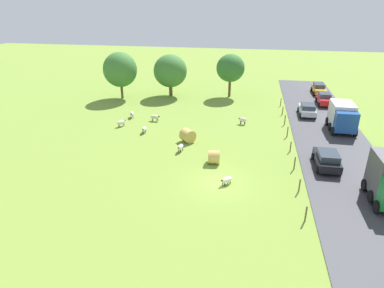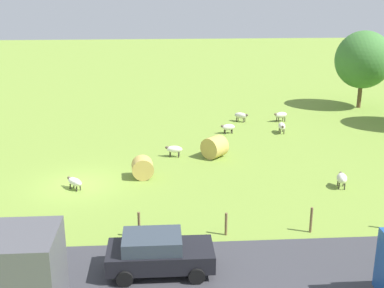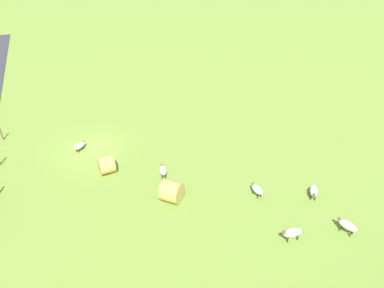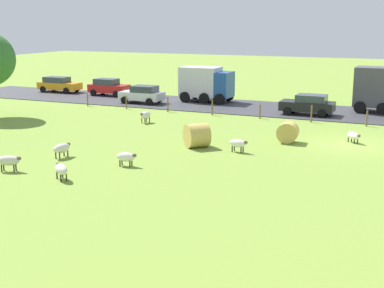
{
  "view_description": "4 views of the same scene",
  "coord_description": "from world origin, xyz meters",
  "px_view_note": "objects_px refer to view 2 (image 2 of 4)",
  "views": [
    {
      "loc": [
        2.14,
        -24.92,
        14.63
      ],
      "look_at": [
        -3.19,
        5.21,
        1.13
      ],
      "focal_mm": 31.51,
      "sensor_mm": 36.0,
      "label": 1
    },
    {
      "loc": [
        27.09,
        4.64,
        10.96
      ],
      "look_at": [
        -4.17,
        6.78,
        0.96
      ],
      "focal_mm": 46.97,
      "sensor_mm": 36.0,
      "label": 2
    },
    {
      "loc": [
        1.1,
        25.35,
        15.59
      ],
      "look_at": [
        -7.72,
        3.05,
        0.5
      ],
      "focal_mm": 33.06,
      "sensor_mm": 36.0,
      "label": 3
    },
    {
      "loc": [
        -33.11,
        -3.99,
        7.36
      ],
      "look_at": [
        -5.43,
        8.06,
        0.47
      ],
      "focal_mm": 50.6,
      "sensor_mm": 36.0,
      "label": 4
    }
  ],
  "objects_px": {
    "sheep_0": "(282,126)",
    "sheep_4": "(241,116)",
    "sheep_5": "(342,178)",
    "car_3": "(158,252)",
    "sheep_2": "(174,149)",
    "tree_0": "(363,60)",
    "hay_bale_1": "(215,147)",
    "sheep_1": "(228,127)",
    "hay_bale_0": "(143,168)",
    "sheep_3": "(281,115)",
    "sheep_6": "(75,182)"
  },
  "relations": [
    {
      "from": "sheep_0",
      "to": "sheep_4",
      "type": "distance_m",
      "value": 4.38
    },
    {
      "from": "sheep_0",
      "to": "sheep_4",
      "type": "relative_size",
      "value": 1.07
    },
    {
      "from": "sheep_5",
      "to": "car_3",
      "type": "bearing_deg",
      "value": -52.05
    },
    {
      "from": "sheep_2",
      "to": "sheep_4",
      "type": "relative_size",
      "value": 0.97
    },
    {
      "from": "sheep_0",
      "to": "tree_0",
      "type": "xyz_separation_m",
      "value": [
        -7.85,
        9.18,
        3.89
      ]
    },
    {
      "from": "sheep_4",
      "to": "sheep_2",
      "type": "bearing_deg",
      "value": -34.34
    },
    {
      "from": "sheep_2",
      "to": "tree_0",
      "type": "bearing_deg",
      "value": 126.2
    },
    {
      "from": "sheep_2",
      "to": "hay_bale_1",
      "type": "height_order",
      "value": "hay_bale_1"
    },
    {
      "from": "sheep_5",
      "to": "sheep_1",
      "type": "bearing_deg",
      "value": -156.34
    },
    {
      "from": "hay_bale_0",
      "to": "car_3",
      "type": "relative_size",
      "value": 0.3
    },
    {
      "from": "sheep_0",
      "to": "hay_bale_0",
      "type": "relative_size",
      "value": 1.02
    },
    {
      "from": "car_3",
      "to": "tree_0",
      "type": "bearing_deg",
      "value": 145.14
    },
    {
      "from": "sheep_0",
      "to": "sheep_3",
      "type": "relative_size",
      "value": 1.02
    },
    {
      "from": "sheep_0",
      "to": "sheep_6",
      "type": "relative_size",
      "value": 1.21
    },
    {
      "from": "hay_bale_0",
      "to": "car_3",
      "type": "xyz_separation_m",
      "value": [
        10.34,
        0.89,
        0.26
      ]
    },
    {
      "from": "sheep_1",
      "to": "hay_bale_0",
      "type": "bearing_deg",
      "value": -35.41
    },
    {
      "from": "hay_bale_1",
      "to": "sheep_3",
      "type": "bearing_deg",
      "value": 142.99
    },
    {
      "from": "sheep_1",
      "to": "hay_bale_0",
      "type": "distance_m",
      "value": 10.89
    },
    {
      "from": "sheep_0",
      "to": "hay_bale_0",
      "type": "xyz_separation_m",
      "value": [
        8.73,
        -10.45,
        0.1
      ]
    },
    {
      "from": "sheep_0",
      "to": "tree_0",
      "type": "height_order",
      "value": "tree_0"
    },
    {
      "from": "sheep_6",
      "to": "car_3",
      "type": "xyz_separation_m",
      "value": [
        8.84,
        4.63,
        0.45
      ]
    },
    {
      "from": "sheep_3",
      "to": "tree_0",
      "type": "distance_m",
      "value": 10.33
    },
    {
      "from": "tree_0",
      "to": "car_3",
      "type": "relative_size",
      "value": 1.68
    },
    {
      "from": "sheep_0",
      "to": "sheep_3",
      "type": "distance_m",
      "value": 3.42
    },
    {
      "from": "sheep_2",
      "to": "hay_bale_1",
      "type": "relative_size",
      "value": 0.83
    },
    {
      "from": "sheep_2",
      "to": "car_3",
      "type": "distance_m",
      "value": 14.05
    },
    {
      "from": "sheep_4",
      "to": "tree_0",
      "type": "height_order",
      "value": "tree_0"
    },
    {
      "from": "sheep_1",
      "to": "sheep_5",
      "type": "xyz_separation_m",
      "value": [
        11.17,
        4.89,
        0.08
      ]
    },
    {
      "from": "tree_0",
      "to": "sheep_1",
      "type": "bearing_deg",
      "value": -59.97
    },
    {
      "from": "sheep_6",
      "to": "hay_bale_1",
      "type": "height_order",
      "value": "hay_bale_1"
    },
    {
      "from": "sheep_0",
      "to": "sheep_3",
      "type": "xyz_separation_m",
      "value": [
        -3.34,
        0.72,
        0.02
      ]
    },
    {
      "from": "hay_bale_1",
      "to": "car_3",
      "type": "height_order",
      "value": "car_3"
    },
    {
      "from": "sheep_3",
      "to": "sheep_5",
      "type": "bearing_deg",
      "value": 0.09
    },
    {
      "from": "sheep_0",
      "to": "car_3",
      "type": "height_order",
      "value": "car_3"
    },
    {
      "from": "sheep_2",
      "to": "tree_0",
      "type": "relative_size",
      "value": 0.17
    },
    {
      "from": "sheep_5",
      "to": "hay_bale_1",
      "type": "xyz_separation_m",
      "value": [
        -5.71,
        -6.55,
        0.13
      ]
    },
    {
      "from": "sheep_1",
      "to": "sheep_6",
      "type": "xyz_separation_m",
      "value": [
        10.37,
        -10.05,
        -0.05
      ]
    },
    {
      "from": "sheep_2",
      "to": "car_3",
      "type": "bearing_deg",
      "value": -4.5
    },
    {
      "from": "sheep_0",
      "to": "hay_bale_1",
      "type": "height_order",
      "value": "hay_bale_1"
    },
    {
      "from": "sheep_3",
      "to": "sheep_5",
      "type": "distance_m",
      "value": 14.37
    },
    {
      "from": "sheep_2",
      "to": "sheep_5",
      "type": "bearing_deg",
      "value": 57.11
    },
    {
      "from": "sheep_1",
      "to": "hay_bale_1",
      "type": "bearing_deg",
      "value": -16.88
    },
    {
      "from": "hay_bale_1",
      "to": "car_3",
      "type": "xyz_separation_m",
      "value": [
        13.75,
        -3.76,
        0.18
      ]
    },
    {
      "from": "sheep_1",
      "to": "sheep_3",
      "type": "distance_m",
      "value": 5.83
    },
    {
      "from": "sheep_0",
      "to": "sheep_5",
      "type": "distance_m",
      "value": 11.05
    },
    {
      "from": "hay_bale_1",
      "to": "sheep_2",
      "type": "bearing_deg",
      "value": -95.34
    },
    {
      "from": "car_3",
      "to": "sheep_2",
      "type": "bearing_deg",
      "value": 175.5
    },
    {
      "from": "sheep_2",
      "to": "car_3",
      "type": "xyz_separation_m",
      "value": [
        14.0,
        -1.1,
        0.37
      ]
    },
    {
      "from": "sheep_6",
      "to": "tree_0",
      "type": "distance_m",
      "value": 29.82
    },
    {
      "from": "hay_bale_1",
      "to": "sheep_6",
      "type": "bearing_deg",
      "value": -59.66
    }
  ]
}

